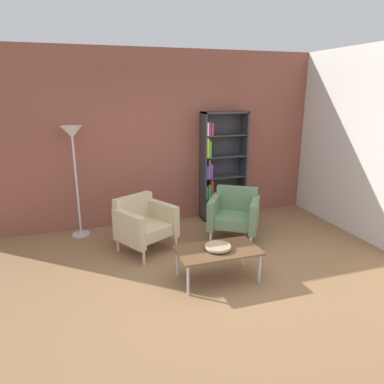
{
  "coord_description": "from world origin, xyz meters",
  "views": [
    {
      "loc": [
        -1.3,
        -3.44,
        2.25
      ],
      "look_at": [
        0.08,
        0.84,
        0.95
      ],
      "focal_mm": 33.09,
      "sensor_mm": 36.0,
      "label": 1
    }
  ],
  "objects_px": {
    "coffee_table_low": "(218,252)",
    "decorative_bowl": "(218,247)",
    "armchair_near_window": "(143,223)",
    "floor_lamp_torchiere": "(73,145)",
    "armchair_corner_red": "(234,213)",
    "bookshelf_tall": "(219,168)"
  },
  "relations": [
    {
      "from": "armchair_corner_red",
      "to": "floor_lamp_torchiere",
      "type": "distance_m",
      "value": 2.66
    },
    {
      "from": "floor_lamp_torchiere",
      "to": "decorative_bowl",
      "type": "bearing_deg",
      "value": -51.26
    },
    {
      "from": "coffee_table_low",
      "to": "decorative_bowl",
      "type": "height_order",
      "value": "decorative_bowl"
    },
    {
      "from": "bookshelf_tall",
      "to": "floor_lamp_torchiere",
      "type": "relative_size",
      "value": 1.09
    },
    {
      "from": "bookshelf_tall",
      "to": "armchair_corner_red",
      "type": "distance_m",
      "value": 1.1
    },
    {
      "from": "decorative_bowl",
      "to": "coffee_table_low",
      "type": "bearing_deg",
      "value": 45.0
    },
    {
      "from": "floor_lamp_torchiere",
      "to": "coffee_table_low",
      "type": "bearing_deg",
      "value": -51.26
    },
    {
      "from": "armchair_near_window",
      "to": "floor_lamp_torchiere",
      "type": "distance_m",
      "value": 1.6
    },
    {
      "from": "floor_lamp_torchiere",
      "to": "bookshelf_tall",
      "type": "bearing_deg",
      "value": 2.57
    },
    {
      "from": "armchair_corner_red",
      "to": "coffee_table_low",
      "type": "bearing_deg",
      "value": -90.31
    },
    {
      "from": "bookshelf_tall",
      "to": "armchair_corner_red",
      "type": "xyz_separation_m",
      "value": [
        -0.13,
        -0.97,
        -0.5
      ]
    },
    {
      "from": "decorative_bowl",
      "to": "armchair_corner_red",
      "type": "xyz_separation_m",
      "value": [
        0.72,
        1.1,
        -0.02
      ]
    },
    {
      "from": "armchair_corner_red",
      "to": "floor_lamp_torchiere",
      "type": "relative_size",
      "value": 0.54
    },
    {
      "from": "armchair_near_window",
      "to": "armchair_corner_red",
      "type": "bearing_deg",
      "value": -29.58
    },
    {
      "from": "decorative_bowl",
      "to": "armchair_near_window",
      "type": "xyz_separation_m",
      "value": [
        -0.7,
        1.11,
        -0.02
      ]
    },
    {
      "from": "decorative_bowl",
      "to": "armchair_near_window",
      "type": "distance_m",
      "value": 1.32
    },
    {
      "from": "bookshelf_tall",
      "to": "coffee_table_low",
      "type": "xyz_separation_m",
      "value": [
        -0.85,
        -2.07,
        -0.55
      ]
    },
    {
      "from": "bookshelf_tall",
      "to": "armchair_corner_red",
      "type": "relative_size",
      "value": 2.02
    },
    {
      "from": "bookshelf_tall",
      "to": "coffee_table_low",
      "type": "height_order",
      "value": "bookshelf_tall"
    },
    {
      "from": "coffee_table_low",
      "to": "armchair_near_window",
      "type": "bearing_deg",
      "value": 122.24
    },
    {
      "from": "bookshelf_tall",
      "to": "floor_lamp_torchiere",
      "type": "distance_m",
      "value": 2.48
    },
    {
      "from": "armchair_corner_red",
      "to": "armchair_near_window",
      "type": "height_order",
      "value": "same"
    }
  ]
}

